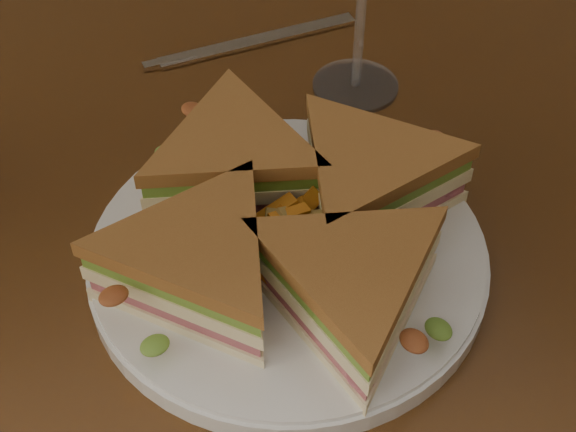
{
  "coord_description": "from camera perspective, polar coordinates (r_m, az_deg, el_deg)",
  "views": [
    {
      "loc": [
        -0.17,
        -0.4,
        1.2
      ],
      "look_at": [
        0.01,
        -0.06,
        0.8
      ],
      "focal_mm": 50.0,
      "sensor_mm": 36.0,
      "label": 1
    }
  ],
  "objects": [
    {
      "name": "table",
      "position": [
        0.69,
        -3.04,
        -5.31
      ],
      "size": [
        1.2,
        0.8,
        0.75
      ],
      "color": "#351D0C",
      "rests_on": "ground"
    },
    {
      "name": "plate",
      "position": [
        0.58,
        -0.0,
        -2.87
      ],
      "size": [
        0.29,
        0.29,
        0.02
      ],
      "primitive_type": "cylinder",
      "color": "white",
      "rests_on": "table"
    },
    {
      "name": "sandwich_wedges",
      "position": [
        0.55,
        -0.0,
        -0.36
      ],
      "size": [
        0.31,
        0.31,
        0.06
      ],
      "color": "#FFEFBC",
      "rests_on": "plate"
    },
    {
      "name": "crisps_mound",
      "position": [
        0.55,
        -0.0,
        -0.64
      ],
      "size": [
        0.09,
        0.09,
        0.05
      ],
      "primitive_type": null,
      "color": "orange",
      "rests_on": "plate"
    },
    {
      "name": "spoon",
      "position": [
        0.61,
        -9.88,
        -0.94
      ],
      "size": [
        0.16,
        0.11,
        0.01
      ],
      "rotation": [
        0.0,
        0.0,
        0.57
      ],
      "color": "silver",
      "rests_on": "table"
    },
    {
      "name": "knife",
      "position": [
        0.79,
        -3.11,
        12.07
      ],
      "size": [
        0.22,
        0.03,
        0.0
      ],
      "rotation": [
        0.0,
        0.0,
        -0.08
      ],
      "color": "silver",
      "rests_on": "table"
    }
  ]
}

